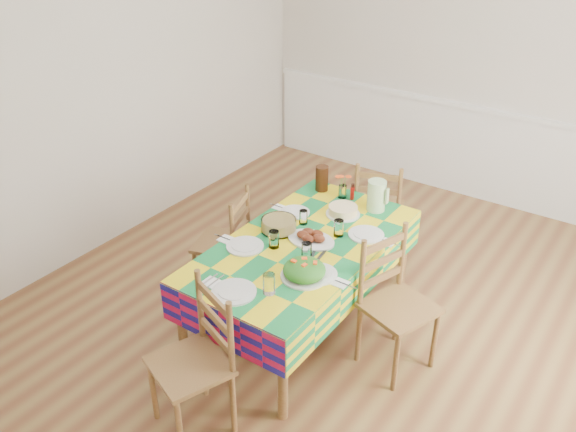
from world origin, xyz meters
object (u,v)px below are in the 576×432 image
at_px(green_pitcher, 376,196).
at_px(meat_platter, 311,237).
at_px(dining_table, 303,252).
at_px(chair_near, 196,362).
at_px(tea_pitcher, 322,178).
at_px(chair_right, 395,304).
at_px(chair_left, 226,243).
at_px(chair_far, 378,210).

bearing_deg(green_pitcher, meat_platter, -103.43).
distance_m(dining_table, chair_near, 1.09).
height_order(tea_pitcher, chair_right, chair_right).
distance_m(meat_platter, chair_left, 0.77).
bearing_deg(green_pitcher, dining_table, -104.91).
xyz_separation_m(chair_near, chair_left, (-0.70, 1.09, -0.03)).
xyz_separation_m(green_pitcher, chair_far, (-0.17, 0.40, -0.35)).
xyz_separation_m(chair_left, chair_right, (1.37, 0.00, 0.04)).
bearing_deg(tea_pitcher, green_pitcher, -5.49).
height_order(dining_table, chair_right, chair_right).
bearing_deg(chair_far, chair_right, 103.30).
bearing_deg(dining_table, green_pitcher, 75.09).
bearing_deg(chair_far, chair_near, 71.26).
bearing_deg(chair_far, tea_pitcher, 28.98).
bearing_deg(green_pitcher, tea_pitcher, 174.51).
xyz_separation_m(dining_table, chair_near, (0.02, -1.08, -0.15)).
relative_size(dining_table, chair_far, 1.97).
bearing_deg(chair_far, green_pitcher, 93.92).
xyz_separation_m(green_pitcher, tea_pitcher, (-0.49, 0.05, -0.02)).
height_order(green_pitcher, tea_pitcher, green_pitcher).
bearing_deg(chair_far, chair_left, 38.05).
distance_m(meat_platter, chair_near, 1.16).
xyz_separation_m(tea_pitcher, chair_far, (0.32, 0.35, -0.34)).
height_order(meat_platter, chair_left, chair_left).
bearing_deg(tea_pitcher, chair_left, -117.80).
height_order(tea_pitcher, chair_far, chair_far).
bearing_deg(chair_right, chair_near, 167.16).
bearing_deg(chair_near, tea_pitcher, 121.00).
distance_m(dining_table, chair_left, 0.71).
bearing_deg(chair_left, chair_far, 129.06).
height_order(chair_near, chair_right, chair_right).
height_order(chair_left, chair_right, chair_right).
bearing_deg(chair_left, dining_table, 71.23).
distance_m(green_pitcher, chair_right, 0.90).
height_order(green_pitcher, chair_near, chair_near).
height_order(meat_platter, green_pitcher, green_pitcher).
distance_m(chair_near, chair_right, 1.28).
bearing_deg(green_pitcher, chair_far, 112.71).
bearing_deg(meat_platter, chair_near, -90.81).
relative_size(meat_platter, chair_far, 0.38).
distance_m(chair_near, chair_left, 1.30).
height_order(dining_table, tea_pitcher, tea_pitcher).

